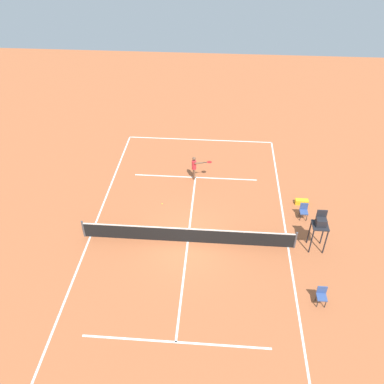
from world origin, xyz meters
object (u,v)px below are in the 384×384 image
courtside_chair_mid (304,210)px  equipment_bag (302,202)px  player_serving (195,166)px  courtside_chair_near (322,295)px  tennis_ball (162,204)px  umpire_chair (320,225)px

courtside_chair_mid → equipment_bag: size_ratio=1.25×
player_serving → courtside_chair_mid: (-6.40, 3.34, -0.44)m
courtside_chair_near → equipment_bag: courtside_chair_near is taller
player_serving → courtside_chair_mid: size_ratio=1.72×
courtside_chair_mid → tennis_ball: bearing=-4.1°
tennis_ball → umpire_chair: 9.09m
courtside_chair_mid → courtside_chair_near: bearing=89.5°
courtside_chair_mid → player_serving: bearing=-27.6°
player_serving → tennis_ball: player_serving is taller
player_serving → umpire_chair: 8.81m
player_serving → equipment_bag: 6.90m
tennis_ball → courtside_chair_near: (-8.11, 6.46, 0.50)m
player_serving → umpire_chair: bearing=35.6°
tennis_ball → courtside_chair_mid: size_ratio=0.07×
tennis_ball → courtside_chair_near: bearing=141.5°
player_serving → equipment_bag: size_ratio=2.16×
courtside_chair_near → courtside_chair_mid: size_ratio=1.00×
umpire_chair → equipment_bag: (0.17, -3.61, -1.46)m
courtside_chair_mid → equipment_bag: 1.32m
player_serving → umpire_chair: size_ratio=0.68×
tennis_ball → player_serving: bearing=-122.6°
player_serving → tennis_ball: 3.40m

